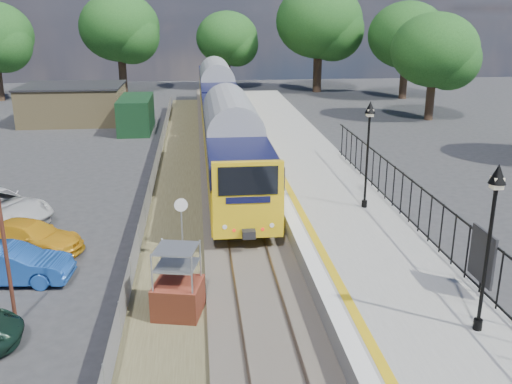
{
  "coord_description": "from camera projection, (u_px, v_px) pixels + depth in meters",
  "views": [
    {
      "loc": [
        -1.82,
        -16.74,
        9.11
      ],
      "look_at": [
        0.48,
        5.19,
        2.0
      ],
      "focal_mm": 40.0,
      "sensor_mm": 36.0,
      "label": 1
    }
  ],
  "objects": [
    {
      "name": "brick_plinth",
      "position": [
        178.0,
        283.0,
        17.46
      ],
      "size": [
        1.7,
        1.7,
        2.3
      ],
      "rotation": [
        0.0,
        0.0,
        -0.22
      ],
      "color": "brown",
      "rests_on": "ground"
    },
    {
      "name": "ground",
      "position": [
        258.0,
        298.0,
        18.83
      ],
      "size": [
        120.0,
        120.0,
        0.0
      ],
      "primitive_type": "plane",
      "color": "#2D2D30",
      "rests_on": "ground"
    },
    {
      "name": "car_blue",
      "position": [
        11.0,
        265.0,
        19.7
      ],
      "size": [
        4.2,
        1.77,
        1.35
      ],
      "primitive_type": "imported",
      "rotation": [
        0.0,
        0.0,
        1.48
      ],
      "color": "#1A489D",
      "rests_on": "ground"
    },
    {
      "name": "wire_fence",
      "position": [
        153.0,
        181.0,
        29.58
      ],
      "size": [
        0.06,
        52.0,
        1.2
      ],
      "color": "#999EA3",
      "rests_on": "ground"
    },
    {
      "name": "palisade_fence",
      "position": [
        427.0,
        215.0,
        21.03
      ],
      "size": [
        0.12,
        26.0,
        2.0
      ],
      "color": "black",
      "rests_on": "platform"
    },
    {
      "name": "outbuilding",
      "position": [
        85.0,
        105.0,
        46.81
      ],
      "size": [
        10.8,
        10.1,
        3.12
      ],
      "color": "#938053",
      "rests_on": "ground"
    },
    {
      "name": "platform",
      "position": [
        329.0,
        203.0,
        26.68
      ],
      "size": [
        5.0,
        70.0,
        0.9
      ],
      "primitive_type": "cube",
      "color": "gray",
      "rests_on": "ground"
    },
    {
      "name": "platform_edge",
      "position": [
        285.0,
        195.0,
        26.33
      ],
      "size": [
        0.9,
        70.0,
        0.01
      ],
      "color": "silver",
      "rests_on": "platform"
    },
    {
      "name": "victorian_lamp_north",
      "position": [
        369.0,
        130.0,
        23.71
      ],
      "size": [
        0.44,
        0.44,
        4.6
      ],
      "color": "black",
      "rests_on": "platform"
    },
    {
      "name": "speed_sign",
      "position": [
        182.0,
        220.0,
        21.07
      ],
      "size": [
        0.51,
        0.12,
        2.51
      ],
      "rotation": [
        0.0,
        0.0,
        0.1
      ],
      "color": "#999EA3",
      "rests_on": "ground"
    },
    {
      "name": "tree_line",
      "position": [
        227.0,
        35.0,
        56.69
      ],
      "size": [
        56.8,
        43.8,
        11.88
      ],
      "color": "#332319",
      "rests_on": "ground"
    },
    {
      "name": "track_bed",
      "position": [
        227.0,
        202.0,
        27.91
      ],
      "size": [
        5.9,
        80.0,
        0.29
      ],
      "color": "#473F38",
      "rests_on": "ground"
    },
    {
      "name": "car_yellow",
      "position": [
        30.0,
        237.0,
        22.23
      ],
      "size": [
        4.59,
        3.09,
        1.23
      ],
      "primitive_type": "imported",
      "rotation": [
        0.0,
        0.0,
        1.22
      ],
      "color": "gold",
      "rests_on": "ground"
    },
    {
      "name": "victorian_lamp_south",
      "position": [
        493.0,
        210.0,
        14.27
      ],
      "size": [
        0.44,
        0.44,
        4.6
      ],
      "color": "black",
      "rests_on": "platform"
    },
    {
      "name": "train",
      "position": [
        222.0,
        108.0,
        40.7
      ],
      "size": [
        2.82,
        40.83,
        3.51
      ],
      "color": "gold",
      "rests_on": "ground"
    }
  ]
}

